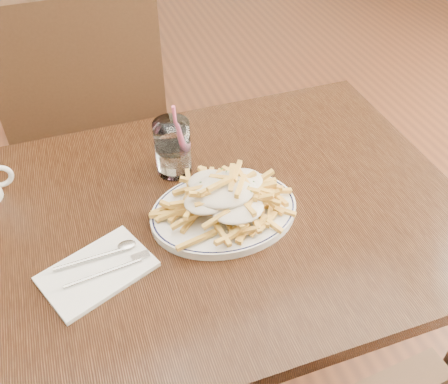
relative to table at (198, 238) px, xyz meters
name	(u,v)px	position (x,y,z in m)	size (l,w,h in m)	color
floor	(205,378)	(0.00, 0.00, -0.67)	(7.00, 7.00, 0.00)	black
table	(198,238)	(0.00, 0.00, 0.00)	(1.20, 0.80, 0.75)	black
chair_far	(87,118)	(-0.17, 0.71, -0.08)	(0.49, 0.49, 1.04)	#311D10
fries_plate	(224,212)	(0.06, -0.02, 0.09)	(0.33, 0.29, 0.02)	white
loaded_fries	(224,194)	(0.06, -0.02, 0.14)	(0.31, 0.27, 0.08)	gold
napkin	(97,272)	(-0.23, -0.09, 0.08)	(0.21, 0.13, 0.01)	white
cutlery	(96,267)	(-0.23, -0.09, 0.09)	(0.20, 0.08, 0.01)	silver
water_glass	(173,151)	(-0.01, 0.16, 0.14)	(0.08, 0.08, 0.19)	white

